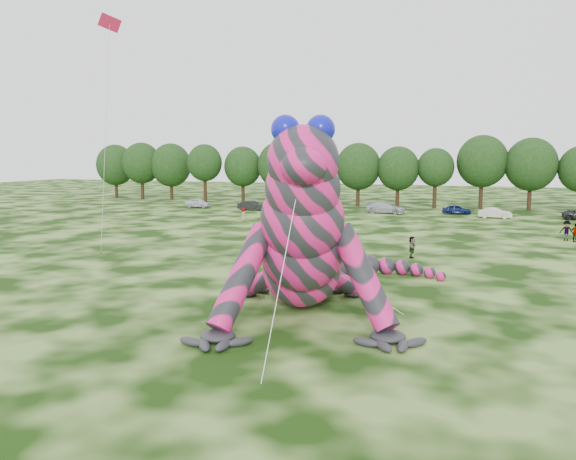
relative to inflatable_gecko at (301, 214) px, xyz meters
The scene contains 26 objects.
ground 5.11m from the inflatable_gecko, 35.70° to the right, with size 240.00×240.00×0.00m, color #16330A.
inflatable_gecko is the anchor object (origin of this frame).
flying_kite 20.16m from the inflatable_gecko, 158.01° to the left, with size 4.33×3.39×17.50m.
tree_0 78.65m from the inflatable_gecko, 132.36° to the left, with size 6.91×6.22×9.51m, color black, non-canonical shape.
tree_1 73.70m from the inflatable_gecko, 129.42° to the left, with size 6.74×6.07×9.81m, color black, non-canonical shape.
tree_2 71.01m from the inflatable_gecko, 125.73° to the left, with size 7.04×6.34×9.64m, color black, non-canonical shape.
tree_3 65.55m from the inflatable_gecko, 121.41° to the left, with size 5.81×5.23×9.44m, color black, non-canonical shape.
tree_4 64.08m from the inflatable_gecko, 115.99° to the left, with size 6.22×5.60×9.06m, color black, non-canonical shape.
tree_5 61.24m from the inflatable_gecko, 110.62° to the left, with size 7.16×6.44×9.80m, color black, non-canonical shape.
tree_6 57.82m from the inflatable_gecko, 106.06° to the left, with size 6.52×5.86×9.49m, color black, non-canonical shape.
tree_7 56.33m from the inflatable_gecko, 98.70° to the left, with size 6.68×6.01×9.48m, color black, non-canonical shape.
tree_8 55.93m from the inflatable_gecko, 92.73° to the left, with size 6.14×5.53×8.94m, color black, non-canonical shape.
tree_9 56.29m from the inflatable_gecko, 87.33° to the left, with size 5.27×4.74×8.68m, color black, non-canonical shape.
tree_10 58.15m from the inflatable_gecko, 81.14° to the left, with size 7.09×6.38×10.50m, color black, non-canonical shape.
tree_11 59.10m from the inflatable_gecko, 74.95° to the left, with size 7.01×6.31×10.07m, color black, non-canonical shape.
car_0 55.53m from the inflatable_gecko, 123.26° to the left, with size 1.60×3.97×1.35m, color silver.
car_1 49.95m from the inflatable_gecko, 115.36° to the left, with size 1.40×4.02×1.32m, color black.
car_2 49.34m from the inflatable_gecko, 106.40° to the left, with size 2.48×5.38×1.49m, color #851700.
car_3 47.16m from the inflatable_gecko, 93.65° to the left, with size 2.10×5.17×1.50m, color #AAB0B4.
car_4 49.19m from the inflatable_gecko, 82.95° to the left, with size 1.49×3.70×1.26m, color #0D1946.
car_5 46.79m from the inflatable_gecko, 76.80° to the left, with size 1.37×3.92×1.29m, color beige.
spectator_4 37.14m from the inflatable_gecko, 117.89° to the left, with size 0.76×0.49×1.55m, color gray.
spectator_2 32.79m from the inflatable_gecko, 60.01° to the left, with size 1.19×0.68×1.84m, color gray.
spectator_5 16.12m from the inflatable_gecko, 75.10° to the left, with size 1.52×0.48×1.64m, color gray.
spectator_3 32.58m from the inflatable_gecko, 58.42° to the left, with size 0.99×0.41×1.69m, color gray.
spectator_0 21.25m from the inflatable_gecko, 112.32° to the left, with size 0.63×0.41×1.72m, color gray.
Camera 1 is at (7.00, -26.23, 7.76)m, focal length 35.00 mm.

